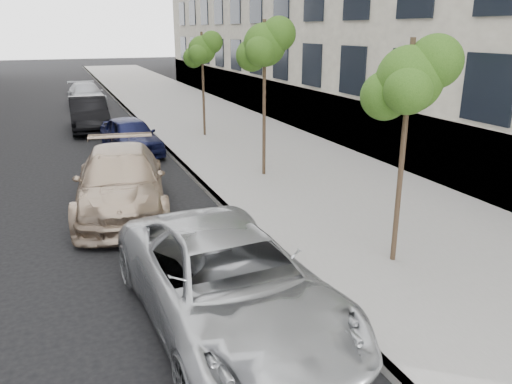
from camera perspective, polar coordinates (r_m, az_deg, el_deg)
ground at (r=7.64m, az=2.00°, el=-17.06°), size 160.00×160.00×0.00m
sidewalk at (r=30.79m, az=-8.91°, el=9.80°), size 6.40×72.00×0.14m
curb at (r=30.25m, az=-14.75°, el=9.28°), size 0.15×72.00×0.14m
tree_near at (r=9.28m, az=17.25°, el=12.18°), size 1.55×1.35×4.20m
tree_mid at (r=14.88m, az=1.07°, el=16.44°), size 1.60×1.40×4.63m
tree_far at (r=21.03m, az=-6.12°, el=15.83°), size 1.51×1.31×4.22m
minivan at (r=7.70m, az=-3.21°, el=-10.22°), size 2.78×5.52×1.50m
suv at (r=12.98m, az=-15.18°, el=1.20°), size 2.88×5.56×1.54m
sedan_blue at (r=19.08m, az=-14.12°, el=6.27°), size 2.13×4.11×1.34m
sedan_black at (r=24.08m, az=-18.57°, el=8.46°), size 1.68×4.61×1.51m
sedan_rear at (r=32.18m, az=-18.83°, el=10.50°), size 2.17×4.74×1.34m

